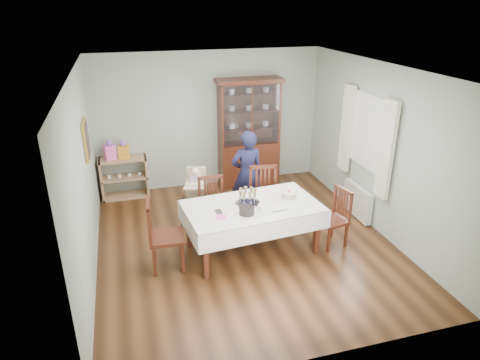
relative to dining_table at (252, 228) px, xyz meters
name	(u,v)px	position (x,y,z in m)	size (l,w,h in m)	color
floor	(244,242)	(-0.05, 0.24, -0.38)	(5.00, 5.00, 0.00)	#593319
room_shell	(235,130)	(-0.05, 0.77, 1.32)	(5.00, 5.00, 5.00)	#9EAA99
dining_table	(252,228)	(0.00, 0.00, 0.00)	(2.10, 1.34, 0.76)	#4D1D13
china_cabinet	(249,132)	(0.70, 2.50, 0.74)	(1.30, 0.48, 2.18)	#4D1D13
sideboard	(124,177)	(-1.80, 2.52, 0.02)	(0.90, 0.38, 0.80)	tan
picture_frame	(86,140)	(-2.27, 1.04, 1.27)	(0.04, 0.48, 0.58)	gold
window	(369,132)	(2.17, 0.54, 1.17)	(0.04, 1.02, 1.22)	white
curtain_left	(387,150)	(2.11, -0.08, 1.07)	(0.07, 0.30, 1.55)	silver
curtain_right	(347,128)	(2.11, 1.16, 1.07)	(0.07, 0.30, 1.55)	silver
radiator	(358,201)	(2.11, 0.54, -0.08)	(0.10, 0.80, 0.55)	white
chair_far_left	(214,219)	(-0.46, 0.60, -0.10)	(0.44, 0.44, 0.97)	#4D1D13
chair_far_right	(264,211)	(0.39, 0.59, -0.07)	(0.55, 0.55, 1.06)	#4D1D13
chair_end_left	(166,248)	(-1.31, -0.11, -0.07)	(0.52, 0.52, 1.07)	#4D1D13
chair_end_right	(332,229)	(1.25, -0.18, -0.11)	(0.49, 0.49, 0.92)	#4D1D13
woman	(247,174)	(0.26, 1.16, 0.39)	(0.57, 0.37, 1.55)	black
high_chair	(197,200)	(-0.64, 1.16, 0.00)	(0.55, 0.55, 0.99)	black
champagne_tray	(248,199)	(-0.05, 0.08, 0.45)	(0.38, 0.38, 0.23)	silver
birthday_cake	(289,195)	(0.62, 0.10, 0.42)	(0.26, 0.26, 0.18)	white
plate_stack_dark	(247,210)	(-0.16, -0.23, 0.43)	(0.22, 0.22, 0.10)	black
plate_stack_white	(265,208)	(0.13, -0.22, 0.42)	(0.22, 0.22, 0.09)	white
napkin_stack	(222,217)	(-0.52, -0.25, 0.38)	(0.13, 0.13, 0.02)	#F158AE
cutlery	(216,212)	(-0.56, -0.07, 0.38)	(0.11, 0.16, 0.01)	silver
cake_knife	(280,211)	(0.33, -0.28, 0.38)	(0.26, 0.02, 0.01)	silver
gift_bag_pink	(110,151)	(-2.00, 2.50, 0.58)	(0.23, 0.19, 0.38)	#F158AE
gift_bag_orange	(123,150)	(-1.76, 2.50, 0.57)	(0.21, 0.17, 0.35)	orange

